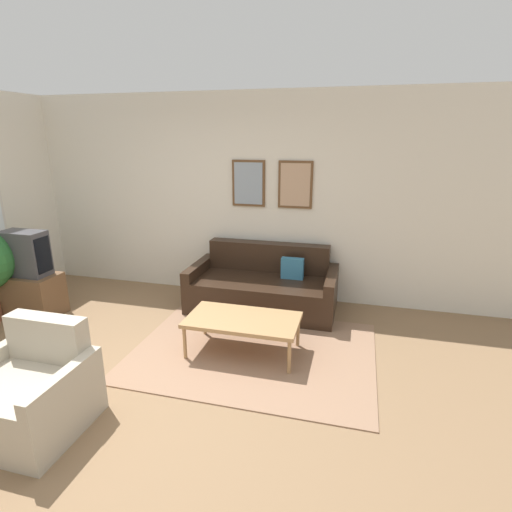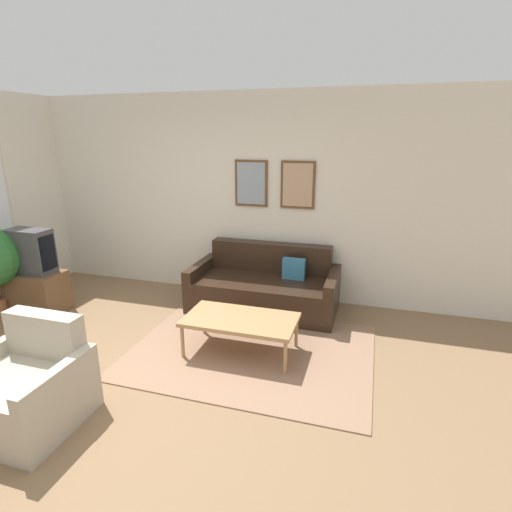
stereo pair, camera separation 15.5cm
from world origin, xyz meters
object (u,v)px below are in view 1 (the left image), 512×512
Objects in this scene: armchair at (29,395)px; couch at (264,287)px; coffee_table at (243,321)px; tv at (25,253)px.

couch is at bearing 80.43° from armchair.
couch is 1.16m from coffee_table.
couch is 2.20× the size of armchair.
couch is 2.92m from tv.
armchair is (-1.26, -1.45, -0.08)m from coffee_table.
tv is 0.65× the size of armchair.
armchair reaches higher than couch.
couch reaches higher than coffee_table.
tv is (-2.72, -0.93, 0.52)m from couch.
tv is at bearing 147.49° from armchair.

